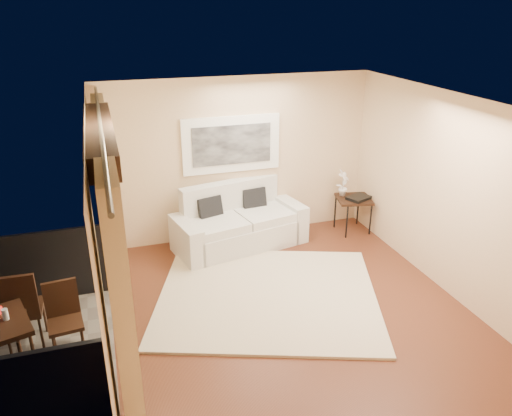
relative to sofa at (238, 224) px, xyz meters
name	(u,v)px	position (x,y,z in m)	size (l,w,h in m)	color
floor	(291,311)	(0.13, -2.09, -0.36)	(5.00, 5.00, 0.00)	#5C2E1B
room_shell	(99,135)	(-2.00, -2.09, 2.16)	(5.00, 6.40, 5.00)	white
balcony	(15,349)	(-3.17, -2.09, -0.18)	(1.81, 2.60, 1.17)	#605B56
curtains	(114,241)	(-1.98, -2.09, 0.97)	(0.16, 4.80, 2.64)	tan
artwork	(232,144)	(0.02, 0.37, 1.26)	(1.62, 0.07, 0.92)	white
rug	(268,295)	(-0.04, -1.67, -0.34)	(2.95, 2.57, 0.04)	beige
sofa	(238,224)	(0.00, 0.00, 0.00)	(2.27, 1.33, 1.02)	silver
side_table	(354,201)	(2.06, -0.09, 0.20)	(0.68, 0.68, 0.62)	black
tray	(359,198)	(2.11, -0.17, 0.28)	(0.38, 0.28, 0.05)	black
orchid	(343,183)	(1.91, 0.06, 0.50)	(0.25, 0.17, 0.48)	white
balcony_chair_far	(20,305)	(-3.08, -1.87, 0.23)	(0.45, 0.45, 1.01)	black
balcony_chair_near	(64,313)	(-2.62, -2.02, 0.13)	(0.41, 0.42, 0.87)	black
candle	(0,310)	(-3.17, -2.35, 0.49)	(0.06, 0.06, 0.07)	red
glass_b	(5,314)	(-3.10, -2.49, 0.52)	(0.06, 0.06, 0.12)	white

